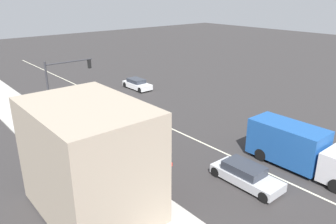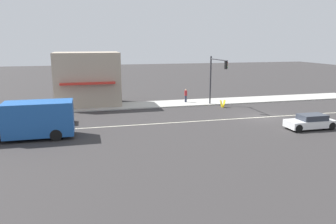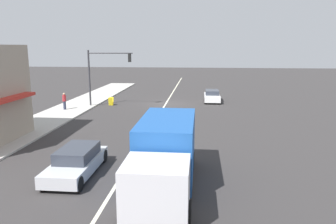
{
  "view_description": "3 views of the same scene",
  "coord_description": "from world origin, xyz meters",
  "px_view_note": "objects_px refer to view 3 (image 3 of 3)",
  "views": [
    {
      "loc": [
        17.45,
        30.87,
        11.37
      ],
      "look_at": [
        -0.81,
        9.22,
        0.98
      ],
      "focal_mm": 35.0,
      "sensor_mm": 36.0,
      "label": 1
    },
    {
      "loc": [
        -28.4,
        16.83,
        7.36
      ],
      "look_at": [
        -1.28,
        9.94,
        1.33
      ],
      "focal_mm": 35.0,
      "sensor_mm": 36.0,
      "label": 2
    },
    {
      "loc": [
        -3.64,
        34.8,
        6.05
      ],
      "look_at": [
        -1.23,
        10.29,
        1.12
      ],
      "focal_mm": 35.0,
      "sensor_mm": 36.0,
      "label": 3
    }
  ],
  "objects_px": {
    "van_white": "(212,96)",
    "delivery_truck": "(165,154)",
    "traffic_signal_main": "(103,68)",
    "warning_aframe_sign": "(111,101)",
    "sedan_silver": "(77,162)",
    "pedestrian": "(64,101)"
  },
  "relations": [
    {
      "from": "van_white",
      "to": "delivery_truck",
      "type": "bearing_deg",
      "value": 83.07
    },
    {
      "from": "traffic_signal_main",
      "to": "warning_aframe_sign",
      "type": "bearing_deg",
      "value": -122.65
    },
    {
      "from": "traffic_signal_main",
      "to": "warning_aframe_sign",
      "type": "distance_m",
      "value": 3.6
    },
    {
      "from": "warning_aframe_sign",
      "to": "delivery_truck",
      "type": "xyz_separation_m",
      "value": [
        -7.82,
        19.57,
        1.04
      ]
    },
    {
      "from": "traffic_signal_main",
      "to": "delivery_truck",
      "type": "distance_m",
      "value": 20.69
    },
    {
      "from": "delivery_truck",
      "to": "sedan_silver",
      "type": "xyz_separation_m",
      "value": [
        4.4,
        -0.98,
        -0.84
      ]
    },
    {
      "from": "traffic_signal_main",
      "to": "pedestrian",
      "type": "bearing_deg",
      "value": 38.42
    },
    {
      "from": "sedan_silver",
      "to": "delivery_truck",
      "type": "bearing_deg",
      "value": 167.43
    },
    {
      "from": "traffic_signal_main",
      "to": "warning_aframe_sign",
      "type": "relative_size",
      "value": 6.69
    },
    {
      "from": "warning_aframe_sign",
      "to": "traffic_signal_main",
      "type": "bearing_deg",
      "value": 57.35
    },
    {
      "from": "traffic_signal_main",
      "to": "delivery_truck",
      "type": "relative_size",
      "value": 0.75
    },
    {
      "from": "pedestrian",
      "to": "delivery_truck",
      "type": "bearing_deg",
      "value": 125.11
    },
    {
      "from": "delivery_truck",
      "to": "warning_aframe_sign",
      "type": "bearing_deg",
      "value": -68.22
    },
    {
      "from": "warning_aframe_sign",
      "to": "sedan_silver",
      "type": "bearing_deg",
      "value": 100.43
    },
    {
      "from": "traffic_signal_main",
      "to": "sedan_silver",
      "type": "bearing_deg",
      "value": 102.43
    },
    {
      "from": "traffic_signal_main",
      "to": "sedan_silver",
      "type": "height_order",
      "value": "traffic_signal_main"
    },
    {
      "from": "sedan_silver",
      "to": "pedestrian",
      "type": "bearing_deg",
      "value": -65.25
    },
    {
      "from": "pedestrian",
      "to": "warning_aframe_sign",
      "type": "xyz_separation_m",
      "value": [
        -3.64,
        -3.27,
        -0.54
      ]
    },
    {
      "from": "van_white",
      "to": "pedestrian",
      "type": "bearing_deg",
      "value": 25.32
    },
    {
      "from": "sedan_silver",
      "to": "traffic_signal_main",
      "type": "bearing_deg",
      "value": -77.57
    },
    {
      "from": "delivery_truck",
      "to": "sedan_silver",
      "type": "height_order",
      "value": "delivery_truck"
    },
    {
      "from": "van_white",
      "to": "warning_aframe_sign",
      "type": "bearing_deg",
      "value": 18.11
    }
  ]
}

